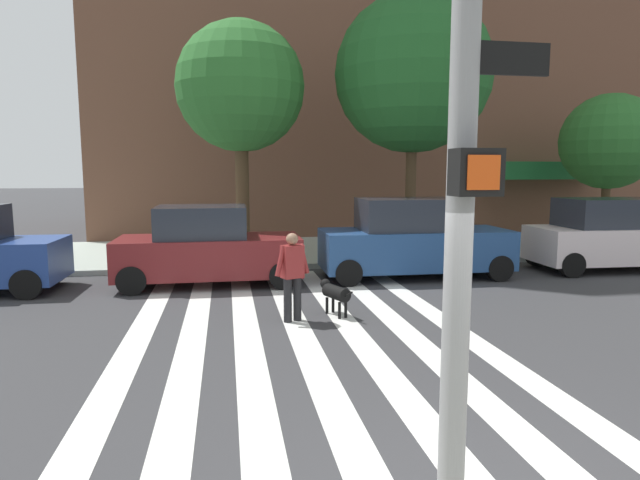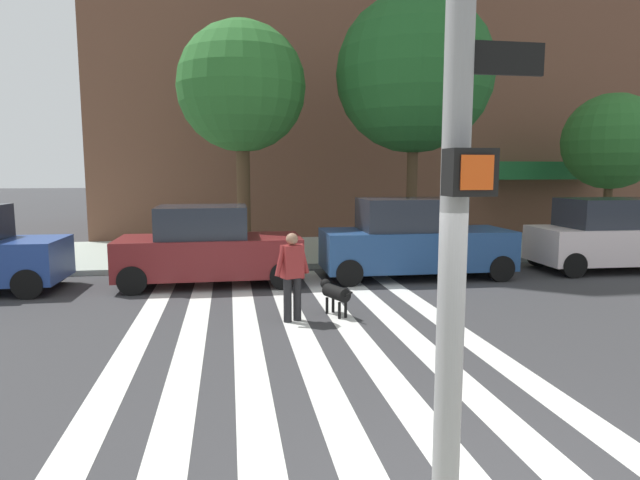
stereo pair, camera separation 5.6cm
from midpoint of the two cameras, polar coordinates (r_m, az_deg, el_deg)
name	(u,v)px [view 2 (the right image)]	position (r m, az deg, el deg)	size (l,w,h in m)	color
ground_plane	(352,324)	(9.75, 3.65, -9.00)	(160.00, 160.00, 0.00)	#353538
sidewalk_far	(295,251)	(17.93, -2.61, -1.16)	(80.00, 6.00, 0.15)	#A7B2A5
crosswalk_stripes	(297,327)	(9.58, -2.25, -9.28)	(5.85, 10.40, 0.01)	silver
traffic_light_pole	(464,43)	(3.52, 15.67, 19.66)	(0.74, 0.46, 5.80)	gray
parked_car_behind_first	(209,248)	(13.16, -11.70, -0.82)	(4.35, 1.96, 1.91)	maroon
parked_car_third_in_line	(414,240)	(13.96, 10.14, -0.02)	(4.86, 2.00, 2.05)	navy
parked_car_fourth_in_line	(618,236)	(16.90, 29.33, 0.42)	(4.78, 2.04, 2.00)	silver
street_tree_nearest	(242,88)	(16.08, -8.27, 15.77)	(3.71, 3.71, 6.84)	#4C3823
street_tree_middle	(414,74)	(16.61, 10.15, 17.07)	(4.62, 4.62, 7.74)	#4C3823
street_tree_further	(612,142)	(21.35, 28.80, 9.18)	(3.30, 3.30, 5.26)	#4C3823
pedestrian_dog_walker	(292,272)	(9.72, -2.82, -3.42)	(0.69, 0.36, 1.64)	black
dog_on_leash	(335,293)	(10.23, 1.74, -5.63)	(0.51, 0.99, 0.65)	black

